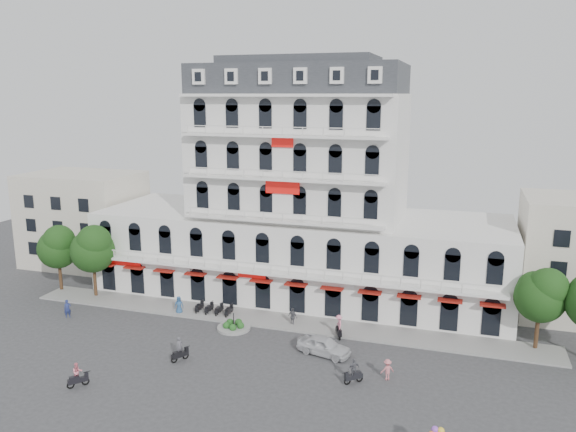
{
  "coord_description": "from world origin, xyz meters",
  "views": [
    {
      "loc": [
        17.07,
        -40.14,
        22.0
      ],
      "look_at": [
        1.17,
        10.0,
        10.51
      ],
      "focal_mm": 35.0,
      "sensor_mm": 36.0,
      "label": 1
    }
  ],
  "objects_px": {
    "rider_west": "(180,350)",
    "rider_northeast": "(354,371)",
    "rider_center": "(339,326)",
    "rider_southwest": "(77,375)",
    "parked_car": "(324,346)"
  },
  "relations": [
    {
      "from": "rider_west",
      "to": "rider_southwest",
      "type": "distance_m",
      "value": 8.22
    },
    {
      "from": "rider_west",
      "to": "rider_northeast",
      "type": "bearing_deg",
      "value": -56.2
    },
    {
      "from": "parked_car",
      "to": "rider_west",
      "type": "relative_size",
      "value": 2.21
    },
    {
      "from": "rider_northeast",
      "to": "rider_southwest",
      "type": "bearing_deg",
      "value": -22.6
    },
    {
      "from": "rider_west",
      "to": "rider_northeast",
      "type": "height_order",
      "value": "rider_west"
    },
    {
      "from": "rider_west",
      "to": "rider_southwest",
      "type": "relative_size",
      "value": 1.08
    },
    {
      "from": "rider_southwest",
      "to": "rider_center",
      "type": "distance_m",
      "value": 22.59
    },
    {
      "from": "rider_southwest",
      "to": "rider_northeast",
      "type": "bearing_deg",
      "value": -30.15
    },
    {
      "from": "rider_center",
      "to": "rider_west",
      "type": "bearing_deg",
      "value": -76.67
    },
    {
      "from": "rider_west",
      "to": "rider_northeast",
      "type": "relative_size",
      "value": 1.03
    },
    {
      "from": "parked_car",
      "to": "rider_west",
      "type": "bearing_deg",
      "value": 126.94
    },
    {
      "from": "rider_west",
      "to": "rider_center",
      "type": "bearing_deg",
      "value": -22.96
    },
    {
      "from": "rider_northeast",
      "to": "rider_center",
      "type": "distance_m",
      "value": 8.35
    },
    {
      "from": "rider_center",
      "to": "rider_southwest",
      "type": "bearing_deg",
      "value": -72.03
    },
    {
      "from": "parked_car",
      "to": "rider_center",
      "type": "bearing_deg",
      "value": 6.72
    }
  ]
}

